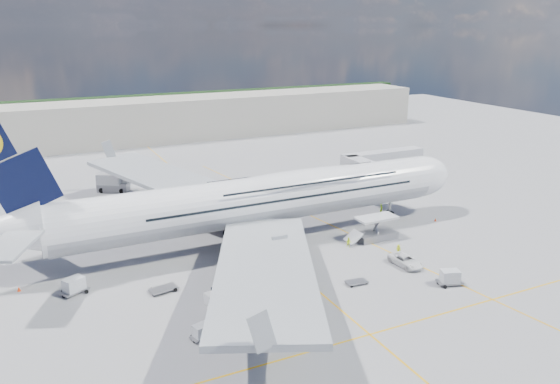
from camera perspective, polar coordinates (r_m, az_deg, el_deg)
name	(u,v)px	position (r m, az deg, el deg)	size (l,w,h in m)	color
ground	(288,265)	(77.48, 0.82, -7.66)	(300.00, 300.00, 0.00)	gray
taxi_line_main	(288,265)	(77.48, 0.82, -7.65)	(0.25, 220.00, 0.01)	#DD9D0B
taxi_line_cross	(370,334)	(62.35, 9.36, -14.47)	(120.00, 0.25, 0.01)	#DD9D0B
taxi_line_diag	(336,227)	(91.89, 5.84, -3.68)	(0.25, 100.00, 0.01)	#DD9D0B
airliner	(260,199)	(83.55, -2.08, -0.75)	(77.26, 79.15, 23.71)	white
jet_bridge	(377,163)	(107.03, 10.12, 2.97)	(18.80, 12.10, 8.50)	#B7B7BC
cargo_loader	(375,231)	(87.44, 9.88, -4.08)	(8.53, 3.20, 3.67)	silver
terminal	(140,121)	(163.17, -14.43, 7.19)	(180.00, 16.00, 12.00)	#B2AD9E
tree_line	(219,101)	(217.03, -6.43, 9.40)	(160.00, 6.00, 8.00)	#193814
dolly_row_a	(202,331)	(61.06, -8.11, -14.17)	(2.89, 2.04, 1.66)	gray
dolly_row_b	(163,289)	(71.71, -12.09, -9.86)	(3.69, 2.43, 0.50)	gray
dolly_row_c	(260,273)	(74.42, -2.05, -8.49)	(3.05, 2.36, 0.40)	gray
dolly_back	(74,285)	(74.04, -20.72, -9.11)	(3.75, 3.14, 2.10)	gray
dolly_nose_far	(450,277)	(74.91, 17.33, -8.48)	(3.55, 2.63, 2.01)	gray
dolly_nose_near	(356,282)	(72.78, 8.00, -9.27)	(2.91, 1.73, 0.41)	gray
baggage_tug	(218,296)	(67.81, -6.54, -10.77)	(3.28, 1.92, 1.93)	silver
catering_truck_inner	(204,215)	(92.19, -7.92, -2.43)	(7.27, 4.43, 4.05)	gray
catering_truck_outer	(113,183)	(115.32, -17.05, 0.88)	(6.97, 5.19, 3.84)	gray
service_van	(406,261)	(79.00, 13.00, -7.02)	(2.51, 5.45, 1.51)	white
crew_nose	(381,209)	(99.25, 10.53, -1.74)	(0.67, 0.44, 1.84)	#A6EA18
crew_loader	(349,243)	(83.68, 7.20, -5.26)	(0.79, 0.61, 1.62)	#E2FF1A
crew_wing	(241,264)	(75.72, -4.14, -7.56)	(1.06, 0.44, 1.80)	#D2EB18
crew_van	(398,250)	(82.11, 12.26, -5.94)	(0.84, 0.55, 1.72)	#E1F419
crew_tug	(317,297)	(67.41, 3.88, -10.93)	(1.02, 0.59, 1.59)	#C9F619
cone_nose	(435,220)	(97.90, 15.93, -2.80)	(0.42, 0.42, 0.53)	red
cone_wing_left_inner	(173,232)	(89.99, -11.11, -4.17)	(0.50, 0.50, 0.64)	red
cone_wing_left_outer	(142,215)	(99.59, -14.22, -2.31)	(0.47, 0.47, 0.60)	red
cone_wing_right_inner	(272,269)	(75.59, -0.84, -8.06)	(0.49, 0.49, 0.63)	red
cone_wing_right_outer	(258,296)	(68.66, -2.28, -10.85)	(0.44, 0.44, 0.56)	red
cone_tail	(19,289)	(77.76, -25.63, -9.13)	(0.46, 0.46, 0.59)	red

